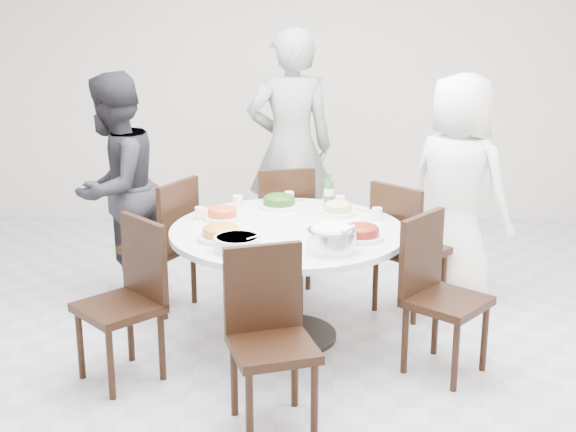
{
  "coord_description": "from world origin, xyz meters",
  "views": [
    {
      "loc": [
        -0.04,
        -4.61,
        2.27
      ],
      "look_at": [
        -0.11,
        0.29,
        0.82
      ],
      "focal_mm": 50.0,
      "sensor_mm": 36.0,
      "label": 1
    }
  ],
  "objects_px": {
    "chair_se": "(447,298)",
    "beverage_bottle": "(329,190)",
    "dining_table": "(288,284)",
    "diner_right": "(458,190)",
    "rice_bowl": "(332,240)",
    "chair_n": "(281,225)",
    "chair_s": "(273,344)",
    "chair_sw": "(118,304)",
    "chair_nw": "(159,243)",
    "chair_ne": "(411,247)",
    "diner_left": "(115,189)",
    "soup_bowl": "(237,244)",
    "diner_middle": "(291,148)"
  },
  "relations": [
    {
      "from": "chair_s",
      "to": "soup_bowl",
      "type": "bearing_deg",
      "value": 91.37
    },
    {
      "from": "dining_table",
      "to": "diner_middle",
      "type": "bearing_deg",
      "value": 90.03
    },
    {
      "from": "chair_se",
      "to": "diner_middle",
      "type": "bearing_deg",
      "value": 66.26
    },
    {
      "from": "diner_middle",
      "to": "rice_bowl",
      "type": "relative_size",
      "value": 6.62
    },
    {
      "from": "soup_bowl",
      "to": "chair_s",
      "type": "bearing_deg",
      "value": -71.15
    },
    {
      "from": "diner_right",
      "to": "diner_left",
      "type": "xyz_separation_m",
      "value": [
        -2.46,
        -0.01,
        0.0
      ]
    },
    {
      "from": "beverage_bottle",
      "to": "chair_nw",
      "type": "bearing_deg",
      "value": -178.63
    },
    {
      "from": "chair_n",
      "to": "diner_middle",
      "type": "relative_size",
      "value": 0.49
    },
    {
      "from": "diner_right",
      "to": "diner_left",
      "type": "relative_size",
      "value": 1.0
    },
    {
      "from": "diner_left",
      "to": "beverage_bottle",
      "type": "relative_size",
      "value": 7.16
    },
    {
      "from": "diner_right",
      "to": "rice_bowl",
      "type": "relative_size",
      "value": 5.7
    },
    {
      "from": "chair_ne",
      "to": "rice_bowl",
      "type": "bearing_deg",
      "value": 100.42
    },
    {
      "from": "dining_table",
      "to": "diner_left",
      "type": "bearing_deg",
      "value": 151.01
    },
    {
      "from": "chair_sw",
      "to": "diner_right",
      "type": "distance_m",
      "value": 2.55
    },
    {
      "from": "diner_right",
      "to": "soup_bowl",
      "type": "distance_m",
      "value": 1.87
    },
    {
      "from": "chair_n",
      "to": "dining_table",
      "type": "bearing_deg",
      "value": 80.67
    },
    {
      "from": "chair_se",
      "to": "diner_left",
      "type": "bearing_deg",
      "value": 102.84
    },
    {
      "from": "diner_right",
      "to": "beverage_bottle",
      "type": "distance_m",
      "value": 0.94
    },
    {
      "from": "diner_right",
      "to": "soup_bowl",
      "type": "height_order",
      "value": "diner_right"
    },
    {
      "from": "chair_ne",
      "to": "chair_se",
      "type": "xyz_separation_m",
      "value": [
        0.09,
        -0.93,
        0.0
      ]
    },
    {
      "from": "dining_table",
      "to": "diner_middle",
      "type": "xyz_separation_m",
      "value": [
        -0.0,
        1.51,
        0.59
      ]
    },
    {
      "from": "dining_table",
      "to": "diner_right",
      "type": "height_order",
      "value": "diner_right"
    },
    {
      "from": "chair_n",
      "to": "chair_se",
      "type": "distance_m",
      "value": 1.76
    },
    {
      "from": "rice_bowl",
      "to": "beverage_bottle",
      "type": "height_order",
      "value": "beverage_bottle"
    },
    {
      "from": "chair_ne",
      "to": "beverage_bottle",
      "type": "relative_size",
      "value": 4.1
    },
    {
      "from": "diner_left",
      "to": "beverage_bottle",
      "type": "bearing_deg",
      "value": 104.03
    },
    {
      "from": "chair_se",
      "to": "beverage_bottle",
      "type": "xyz_separation_m",
      "value": [
        -0.67,
        1.01,
        0.39
      ]
    },
    {
      "from": "chair_se",
      "to": "diner_left",
      "type": "height_order",
      "value": "diner_left"
    },
    {
      "from": "beverage_bottle",
      "to": "soup_bowl",
      "type": "bearing_deg",
      "value": -120.13
    },
    {
      "from": "chair_ne",
      "to": "rice_bowl",
      "type": "distance_m",
      "value": 1.11
    },
    {
      "from": "dining_table",
      "to": "beverage_bottle",
      "type": "height_order",
      "value": "beverage_bottle"
    },
    {
      "from": "chair_n",
      "to": "diner_right",
      "type": "height_order",
      "value": "diner_right"
    },
    {
      "from": "chair_sw",
      "to": "chair_nw",
      "type": "bearing_deg",
      "value": 134.01
    },
    {
      "from": "chair_sw",
      "to": "diner_middle",
      "type": "distance_m",
      "value": 2.36
    },
    {
      "from": "dining_table",
      "to": "diner_left",
      "type": "xyz_separation_m",
      "value": [
        -1.25,
        0.69,
        0.45
      ]
    },
    {
      "from": "chair_n",
      "to": "soup_bowl",
      "type": "xyz_separation_m",
      "value": [
        -0.23,
        -1.41,
        0.32
      ]
    },
    {
      "from": "chair_sw",
      "to": "chair_se",
      "type": "bearing_deg",
      "value": 49.95
    },
    {
      "from": "rice_bowl",
      "to": "diner_middle",
      "type": "bearing_deg",
      "value": 97.75
    },
    {
      "from": "chair_se",
      "to": "diner_left",
      "type": "relative_size",
      "value": 0.57
    },
    {
      "from": "chair_se",
      "to": "soup_bowl",
      "type": "bearing_deg",
      "value": 128.92
    },
    {
      "from": "dining_table",
      "to": "chair_ne",
      "type": "xyz_separation_m",
      "value": [
        0.85,
        0.46,
        0.1
      ]
    },
    {
      "from": "chair_ne",
      "to": "diner_left",
      "type": "relative_size",
      "value": 0.57
    },
    {
      "from": "diner_left",
      "to": "diner_middle",
      "type": "bearing_deg",
      "value": 142.43
    },
    {
      "from": "dining_table",
      "to": "diner_right",
      "type": "distance_m",
      "value": 1.46
    },
    {
      "from": "dining_table",
      "to": "chair_s",
      "type": "bearing_deg",
      "value": -93.15
    },
    {
      "from": "chair_nw",
      "to": "chair_se",
      "type": "xyz_separation_m",
      "value": [
        1.87,
        -0.98,
        0.0
      ]
    },
    {
      "from": "chair_n",
      "to": "chair_s",
      "type": "distance_m",
      "value": 2.08
    },
    {
      "from": "dining_table",
      "to": "chair_se",
      "type": "relative_size",
      "value": 1.58
    },
    {
      "from": "chair_sw",
      "to": "diner_right",
      "type": "height_order",
      "value": "diner_right"
    },
    {
      "from": "dining_table",
      "to": "chair_sw",
      "type": "relative_size",
      "value": 1.58
    }
  ]
}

